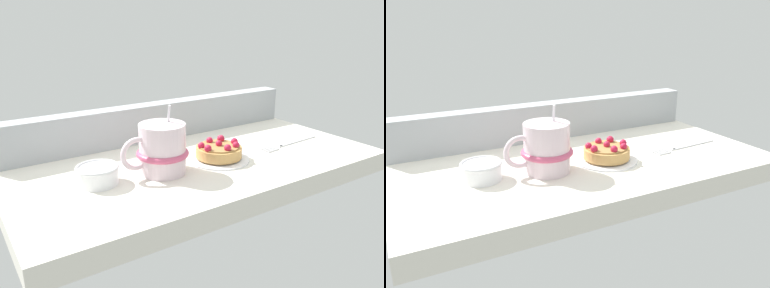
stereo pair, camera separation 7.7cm
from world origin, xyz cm
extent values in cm
cube|color=silver|center=(0.00, 0.00, -2.10)|extent=(76.71, 39.22, 4.20)
cube|color=#9EA3A8|center=(0.00, 17.34, 4.37)|extent=(75.17, 4.53, 8.74)
cylinder|color=white|center=(3.63, -2.89, 0.36)|extent=(12.83, 12.83, 0.72)
cylinder|color=white|center=(3.63, -2.89, 0.18)|extent=(7.05, 7.05, 0.36)
cylinder|color=tan|center=(3.63, -2.89, 1.78)|extent=(9.60, 9.60, 2.11)
cylinder|color=#A37942|center=(3.63, -2.89, 2.98)|extent=(8.45, 8.45, 0.30)
sphere|color=#B71938|center=(3.63, -2.89, 3.54)|extent=(1.39, 1.39, 1.39)
sphere|color=#B71938|center=(7.30, -3.41, 3.49)|extent=(1.51, 1.51, 1.51)
sphere|color=#B71938|center=(5.93, -0.53, 3.58)|extent=(1.57, 1.57, 1.57)
sphere|color=#B71938|center=(3.34, 0.28, 3.49)|extent=(1.43, 1.43, 1.43)
sphere|color=#B71938|center=(0.16, -1.71, 3.43)|extent=(1.42, 1.42, 1.42)
sphere|color=#B71938|center=(0.45, -4.04, 3.50)|extent=(1.50, 1.50, 1.50)
sphere|color=#B71938|center=(3.34, -6.16, 3.59)|extent=(1.46, 1.46, 1.46)
sphere|color=#B71938|center=(6.03, -5.49, 3.51)|extent=(1.45, 1.45, 1.45)
cylinder|color=silver|center=(-9.46, -2.50, 4.82)|extent=(8.84, 8.84, 9.64)
torus|color=#C64C70|center=(-9.46, -2.50, 3.92)|extent=(10.04, 10.04, 1.16)
torus|color=silver|center=(-14.83, -2.50, 4.82)|extent=(6.37, 0.97, 6.37)
cylinder|color=silver|center=(-7.69, -1.84, 10.12)|extent=(1.13, 2.59, 5.95)
cube|color=silver|center=(26.78, -3.69, 0.30)|extent=(12.82, 1.56, 0.60)
cube|color=silver|center=(20.39, -4.12, 0.30)|extent=(1.23, 0.64, 0.60)
cube|color=silver|center=(16.83, -3.26, 0.30)|extent=(3.51, 0.47, 0.60)
cube|color=silver|center=(16.88, -3.99, 0.30)|extent=(3.51, 0.47, 0.60)
cube|color=silver|center=(16.93, -4.73, 0.30)|extent=(3.51, 0.47, 0.60)
cube|color=silver|center=(16.97, -5.46, 0.30)|extent=(3.51, 0.47, 0.60)
cylinder|color=white|center=(-21.77, -0.74, 1.58)|extent=(7.28, 7.28, 3.15)
torus|color=silver|center=(-21.77, -0.74, 3.15)|extent=(7.73, 7.73, 0.60)
camera|label=1|loc=(-43.15, -63.46, 28.87)|focal=36.48mm
camera|label=2|loc=(-36.54, -67.35, 28.87)|focal=36.48mm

